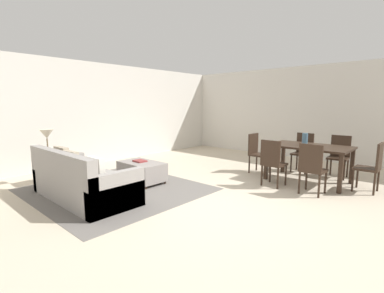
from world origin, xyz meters
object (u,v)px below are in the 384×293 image
object	(u,v)px
couch	(82,182)
dining_chair_near_left	(272,160)
dining_chair_near_right	(312,166)
dining_chair_head_east	(372,165)
side_table	(49,162)
dining_chair_far_right	(339,154)
table_lamp	(47,135)
ottoman_table	(142,171)
vase_centerpiece	(305,139)
dining_chair_far_left	(303,150)
book_on_ottoman	(140,161)
dining_chair_head_west	(257,151)
dining_table	(309,150)

from	to	relation	value
couch	dining_chair_near_left	xyz separation A→B (m)	(2.06, 2.85, 0.22)
dining_chair_near_right	dining_chair_head_east	bearing A→B (deg)	49.10
couch	side_table	size ratio (longest dim) A/B	3.60
dining_chair_far_right	dining_chair_head_east	size ratio (longest dim) A/B	1.00
couch	dining_chair_far_right	distance (m)	5.34
side_table	table_lamp	size ratio (longest dim) A/B	1.11
couch	ottoman_table	distance (m)	1.31
ottoman_table	vase_centerpiece	bearing A→B (deg)	44.39
dining_chair_far_right	dining_chair_head_east	distance (m)	1.11
dining_chair_far_left	book_on_ottoman	size ratio (longest dim) A/B	3.54
side_table	dining_chair_head_west	world-z (taller)	dining_chair_head_west
dining_chair_near_right	dining_chair_far_right	bearing A→B (deg)	89.82
couch	dining_chair_far_left	world-z (taller)	dining_chair_far_left
dining_table	vase_centerpiece	world-z (taller)	vase_centerpiece
ottoman_table	dining_chair_near_left	world-z (taller)	dining_chair_near_left
dining_chair_far_right	dining_chair_head_west	xyz separation A→B (m)	(-1.56, -0.86, 0.00)
dining_chair_near_right	book_on_ottoman	world-z (taller)	dining_chair_near_right
ottoman_table	dining_chair_near_left	distance (m)	2.63
dining_chair_near_left	book_on_ottoman	bearing A→B (deg)	-144.81
vase_centerpiece	dining_chair_near_left	bearing A→B (deg)	-109.82
table_lamp	dining_chair_near_left	size ratio (longest dim) A/B	0.57
dining_table	couch	bearing A→B (deg)	-123.63
vase_centerpiece	book_on_ottoman	distance (m)	3.45
dining_chair_head_west	vase_centerpiece	bearing A→B (deg)	0.43
ottoman_table	dining_chair_head_west	distance (m)	2.71
ottoman_table	dining_chair_far_left	distance (m)	3.83
dining_chair_far_left	vase_centerpiece	size ratio (longest dim) A/B	3.68
dining_chair_far_right	dining_chair_head_west	distance (m)	1.78
table_lamp	dining_chair_near_right	distance (m)	5.07
table_lamp	dining_table	world-z (taller)	table_lamp
couch	table_lamp	xyz separation A→B (m)	(-1.35, -0.01, 0.70)
dining_chair_far_right	vase_centerpiece	world-z (taller)	vase_centerpiece
side_table	book_on_ottoman	distance (m)	1.81
book_on_ottoman	dining_chair_near_left	bearing A→B (deg)	35.19
dining_chair_head_east	dining_table	bearing A→B (deg)	-178.13
dining_chair_far_left	dining_table	bearing A→B (deg)	-63.32
dining_table	dining_chair_far_left	size ratio (longest dim) A/B	1.71
side_table	vase_centerpiece	bearing A→B (deg)	44.82
dining_table	dining_chair_head_west	world-z (taller)	dining_chair_head_west
table_lamp	dining_chair_near_left	distance (m)	4.48
dining_chair_near_left	vase_centerpiece	size ratio (longest dim) A/B	3.68
couch	dining_chair_far_left	distance (m)	4.96
dining_chair_near_right	dining_chair_head_west	xyz separation A→B (m)	(-1.55, 0.83, 0.00)
dining_chair_head_west	dining_chair_near_right	bearing A→B (deg)	-28.13
dining_chair_near_left	couch	bearing A→B (deg)	-125.89
dining_chair_head_east	ottoman_table	bearing A→B (deg)	-146.45
vase_centerpiece	book_on_ottoman	size ratio (longest dim) A/B	0.96
ottoman_table	table_lamp	world-z (taller)	table_lamp
dining_table	dining_chair_head_east	xyz separation A→B (m)	(1.13, 0.04, -0.15)
dining_chair_far_left	dining_chair_head_west	xyz separation A→B (m)	(-0.77, -0.85, 0.00)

